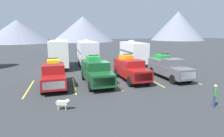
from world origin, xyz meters
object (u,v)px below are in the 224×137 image
camper_trailer_a (59,53)px  dog (64,103)px  pickup_truck_a (54,74)px  pickup_truck_c (130,69)px  pickup_truck_b (96,71)px  person_a (215,94)px  camper_trailer_b (87,52)px  camper_trailer_c (133,52)px  pickup_truck_d (168,67)px

camper_trailer_a → dog: camper_trailer_a is taller
pickup_truck_a → pickup_truck_c: 7.42m
pickup_truck_b → person_a: 9.98m
camper_trailer_b → dog: (-3.29, -15.28, -1.52)m
camper_trailer_b → camper_trailer_c: (6.78, -0.73, -0.08)m
pickup_truck_a → pickup_truck_c: (7.40, 0.53, 0.05)m
pickup_truck_b → pickup_truck_d: size_ratio=1.01×
pickup_truck_a → camper_trailer_a: 9.14m
pickup_truck_a → camper_trailer_b: size_ratio=0.66×
pickup_truck_d → camper_trailer_a: 14.32m
pickup_truck_c → camper_trailer_b: size_ratio=0.70×
pickup_truck_b → person_a: size_ratio=3.91×
pickup_truck_c → camper_trailer_a: camper_trailer_a is taller
dog → pickup_truck_d: bearing=28.6°
pickup_truck_b → person_a: bearing=-49.4°
pickup_truck_c → person_a: (2.90, -7.97, -0.32)m
pickup_truck_c → camper_trailer_a: bearing=129.7°
pickup_truck_d → camper_trailer_c: size_ratio=0.81×
camper_trailer_b → person_a: (6.17, -17.24, -1.12)m
pickup_truck_b → camper_trailer_b: size_ratio=0.74×
pickup_truck_d → dog: 12.30m
pickup_truck_a → person_a: 12.72m
person_a → pickup_truck_d: bearing=80.5°
camper_trailer_a → camper_trailer_c: size_ratio=1.06×
pickup_truck_b → camper_trailer_a: (-3.52, 8.96, 0.89)m
camper_trailer_c → pickup_truck_d: bearing=-85.4°
pickup_truck_b → camper_trailer_c: camper_trailer_c is taller
pickup_truck_d → dog: (-10.78, -5.88, -0.69)m
camper_trailer_c → dog: 17.75m
person_a → camper_trailer_b: bearing=109.7°
pickup_truck_c → camper_trailer_a: (-7.12, 8.56, 0.90)m
camper_trailer_b → dog: size_ratio=8.69×
camper_trailer_c → person_a: camper_trailer_c is taller
pickup_truck_c → person_a: pickup_truck_c is taller
pickup_truck_d → person_a: bearing=-99.5°
pickup_truck_d → camper_trailer_c: 8.73m
dog → pickup_truck_c: bearing=42.5°
pickup_truck_a → camper_trailer_b: camper_trailer_b is taller
camper_trailer_c → person_a: 16.55m
pickup_truck_a → dog: 5.59m
person_a → dog: person_a is taller
camper_trailer_a → camper_trailer_c: bearing=-0.2°
pickup_truck_b → pickup_truck_c: (3.60, 0.40, -0.01)m
pickup_truck_a → pickup_truck_c: size_ratio=0.94×
pickup_truck_a → pickup_truck_b: (3.81, 0.13, 0.07)m
pickup_truck_d → camper_trailer_b: 12.04m
pickup_truck_a → pickup_truck_c: bearing=4.1°
person_a → pickup_truck_a: bearing=144.2°
pickup_truck_a → pickup_truck_d: 11.63m
camper_trailer_b → person_a: 18.34m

